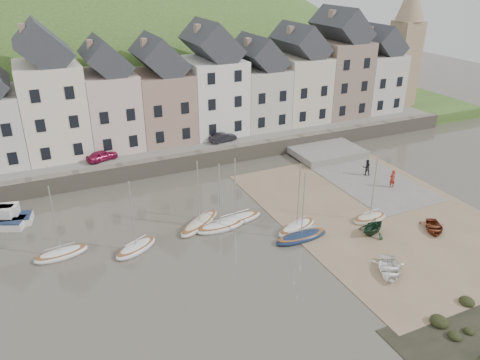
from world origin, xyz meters
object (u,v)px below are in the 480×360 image
sailboat_0 (61,254)px  rowboat_white (390,269)px  rowboat_green (373,226)px  person_red (392,179)px  rowboat_red (434,227)px  person_dark (367,167)px  car_left (102,155)px  car_right (223,137)px

sailboat_0 → rowboat_white: size_ratio=1.83×
rowboat_green → person_red: 9.92m
rowboat_green → person_red: person_red is taller
rowboat_red → person_dark: 11.89m
car_left → car_right: car_left is taller
rowboat_green → car_right: size_ratio=0.82×
sailboat_0 → person_dark: 31.49m
sailboat_0 → person_dark: sailboat_0 is taller
rowboat_white → person_dark: (9.67, 14.87, 0.59)m
rowboat_red → person_red: person_red is taller
person_red → car_right: (-11.89, 15.84, 1.09)m
sailboat_0 → person_dark: bearing=4.4°
rowboat_green → rowboat_red: rowboat_green is taller
person_dark → car_right: (-11.49, 12.31, 1.14)m
car_right → rowboat_white: bearing=175.3°
person_dark → car_right: car_right is taller
rowboat_white → person_red: 15.18m
sailboat_0 → rowboat_white: (21.72, -12.44, 0.15)m
rowboat_white → person_red: bearing=83.4°
rowboat_red → person_dark: bearing=114.2°
person_red → person_dark: bearing=-81.8°
person_red → car_right: 19.84m
sailboat_0 → person_red: (31.79, -1.11, 0.79)m
rowboat_white → car_right: 27.29m
sailboat_0 → person_red: bearing=-2.0°
rowboat_green → rowboat_white: bearing=-43.4°
rowboat_green → rowboat_red: bearing=53.6°
rowboat_green → person_dark: person_dark is taller
person_dark → car_right: bearing=-25.8°
rowboat_red → car_right: car_right is taller
rowboat_white → rowboat_green: size_ratio=1.27×
car_left → car_right: (14.03, 0.00, -0.02)m
rowboat_green → sailboat_0: bearing=-124.2°
rowboat_red → person_dark: size_ratio=1.67×
person_dark → car_left: size_ratio=0.53×
sailboat_0 → rowboat_green: (24.19, -7.47, 0.51)m
rowboat_green → person_red: (7.60, 6.36, 0.28)m
rowboat_green → rowboat_red: size_ratio=0.92×
rowboat_white → person_dark: person_dark is taller
car_right → rowboat_green: bearing=-177.6°
rowboat_green → rowboat_red: (5.09, -1.79, -0.41)m
rowboat_red → person_red: size_ratio=1.57×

